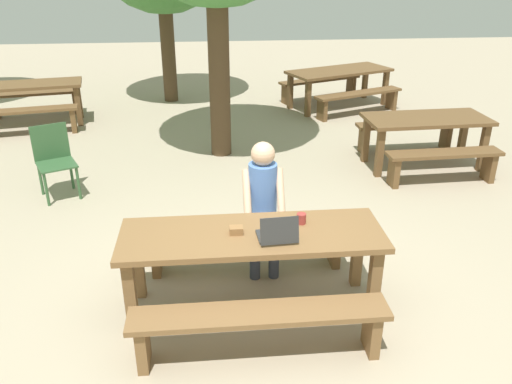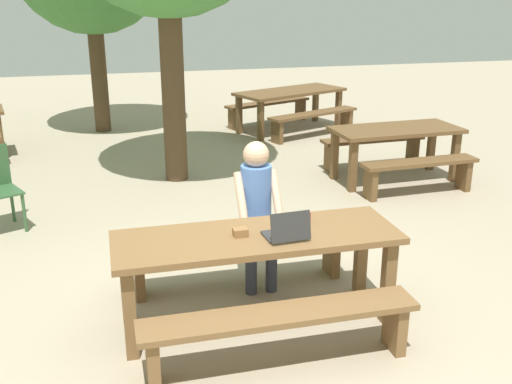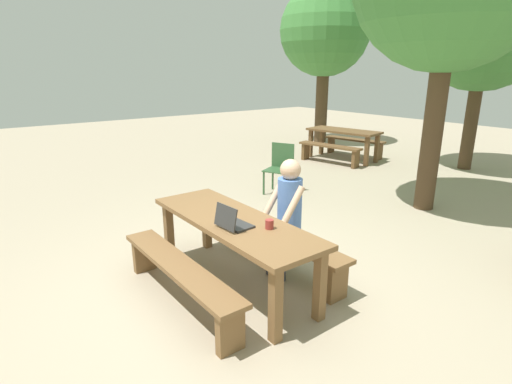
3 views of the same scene
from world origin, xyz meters
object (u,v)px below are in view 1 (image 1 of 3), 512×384
object	(u,v)px
picnic_table_front	(252,244)
small_pouch	(236,230)
person_seated	(263,200)
coffee_mug	(301,219)
laptop	(277,234)
picnic_table_distant	(29,90)
picnic_table_mid	(339,75)
plastic_chair	(55,159)
picnic_table_rear	(426,125)

from	to	relation	value
picnic_table_front	small_pouch	distance (m)	0.19
person_seated	coffee_mug	bearing A→B (deg)	-59.38
laptop	picnic_table_distant	distance (m)	6.83
small_pouch	picnic_table_front	bearing A→B (deg)	-0.12
picnic_table_front	person_seated	size ratio (longest dim) A/B	1.67
picnic_table_front	laptop	world-z (taller)	laptop
person_seated	picnic_table_mid	world-z (taller)	person_seated
coffee_mug	picnic_table_distant	size ratio (longest dim) A/B	0.05
person_seated	picnic_table_mid	size ratio (longest dim) A/B	0.59
plastic_chair	picnic_table_mid	world-z (taller)	plastic_chair
small_pouch	person_seated	world-z (taller)	person_seated
person_seated	plastic_chair	xyz separation A→B (m)	(-2.40, 1.97, -0.26)
coffee_mug	picnic_table_mid	distance (m)	6.48
plastic_chair	picnic_table_mid	bearing A→B (deg)	14.91
person_seated	picnic_table_rear	bearing A→B (deg)	44.15
person_seated	picnic_table_distant	xyz separation A→B (m)	(-3.58, 5.06, -0.12)
picnic_table_distant	laptop	bearing A→B (deg)	-68.45
small_pouch	laptop	bearing A→B (deg)	-23.23
picnic_table_rear	picnic_table_distant	xyz separation A→B (m)	(-6.15, 2.57, 0.01)
laptop	plastic_chair	xyz separation A→B (m)	(-2.44, 2.69, -0.32)
laptop	picnic_table_rear	distance (m)	4.10
person_seated	plastic_chair	distance (m)	3.12
picnic_table_mid	picnic_table_rear	size ratio (longest dim) A/B	1.27
picnic_table_front	picnic_table_rear	world-z (taller)	picnic_table_front
picnic_table_front	picnic_table_distant	world-z (taller)	picnic_table_distant
picnic_table_rear	picnic_table_distant	bearing A→B (deg)	155.02
picnic_table_front	picnic_table_mid	size ratio (longest dim) A/B	0.98
small_pouch	coffee_mug	xyz separation A→B (m)	(0.56, 0.12, 0.01)
picnic_table_distant	person_seated	bearing A→B (deg)	-65.18
small_pouch	picnic_table_distant	xyz separation A→B (m)	(-3.30, 5.65, -0.15)
laptop	picnic_table_rear	bearing A→B (deg)	-131.97
picnic_table_rear	laptop	bearing A→B (deg)	-130.52
picnic_table_front	picnic_table_distant	distance (m)	6.61
picnic_table_front	plastic_chair	distance (m)	3.41
picnic_table_distant	plastic_chair	bearing A→B (deg)	-79.56
person_seated	picnic_table_mid	xyz separation A→B (m)	(2.11, 5.75, -0.11)
laptop	person_seated	bearing A→B (deg)	-90.87
plastic_chair	picnic_table_distant	xyz separation A→B (m)	(-1.18, 3.09, 0.14)
picnic_table_distant	small_pouch	bearing A→B (deg)	-70.19
laptop	small_pouch	size ratio (longest dim) A/B	2.95
laptop	plastic_chair	distance (m)	3.65
small_pouch	coffee_mug	distance (m)	0.57
picnic_table_rear	plastic_chair	bearing A→B (deg)	-176.32
picnic_table_front	person_seated	distance (m)	0.62
laptop	picnic_table_distant	bearing A→B (deg)	-61.75
small_pouch	picnic_table_rear	bearing A→B (deg)	47.22
picnic_table_front	picnic_table_distant	xyz separation A→B (m)	(-3.43, 5.65, -0.01)
plastic_chair	person_seated	bearing A→B (deg)	-64.40
coffee_mug	person_seated	size ratio (longest dim) A/B	0.07
coffee_mug	picnic_table_distant	xyz separation A→B (m)	(-3.86, 5.52, -0.16)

